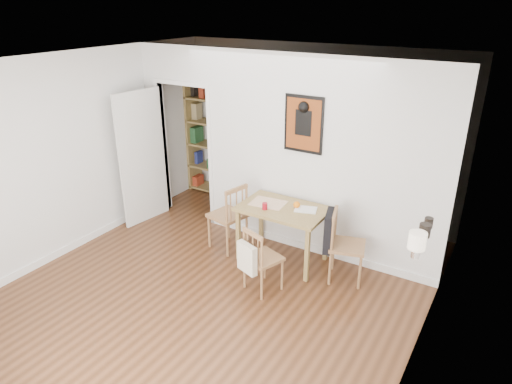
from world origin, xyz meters
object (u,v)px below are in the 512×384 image
Objects in this scene: notebook at (306,209)px; ceramic_jar_b at (429,223)px; mantel_lamp at (417,242)px; bookshelf at (212,134)px; orange_fruit at (297,205)px; ceramic_jar_a at (425,230)px; chair_right at (346,245)px; red_glass at (265,206)px; fireplace at (415,288)px; chair_left at (228,216)px; dining_table at (283,214)px; chair_front at (262,259)px.

ceramic_jar_b is (1.53, -0.54, 0.45)m from notebook.
ceramic_jar_b is (-0.02, 0.62, -0.09)m from mantel_lamp.
bookshelf reaches higher than orange_fruit.
orange_fruit is at bearing 161.90° from ceramic_jar_b.
ceramic_jar_a is (1.66, -0.74, 0.43)m from orange_fruit.
orange_fruit is 2.11m from mantel_lamp.
chair_right reaches higher than red_glass.
bookshelf is at bearing 141.03° from red_glass.
chair_right is 1.19m from fireplace.
ceramic_jar_a is at bearing -12.23° from chair_left.
chair_right is at bearing 8.43° from red_glass.
fireplace reaches higher than chair_right.
red_glass is 0.36× the size of mantel_lamp.
fireplace is 1.74m from notebook.
ceramic_jar_a is at bearing -25.82° from notebook.
ceramic_jar_a is at bearing -27.85° from bookshelf.
ceramic_jar_b is at bearing -19.53° from notebook.
ceramic_jar_b is (-0.01, 0.25, 0.60)m from fireplace.
chair_left is 2.77m from ceramic_jar_a.
dining_table is 0.22m from orange_fruit.
ceramic_jar_b is (1.69, 0.25, 0.80)m from chair_front.
orange_fruit is (-1.67, 0.79, 0.18)m from fireplace.
bookshelf is 24.78× the size of red_glass.
chair_left is 3.49× the size of notebook.
red_glass is at bearing -151.25° from notebook.
bookshelf reaches higher than chair_front.
chair_left is 0.76× the size of fireplace.
mantel_lamp reaches higher than orange_fruit.
notebook is at bearing 9.58° from chair_left.
dining_table is at bearing 99.49° from chair_front.
mantel_lamp is at bearing -32.25° from bookshelf.
notebook is at bearing -29.11° from bookshelf.
ceramic_jar_a reaches higher than orange_fruit.
orange_fruit is at bearing 155.94° from ceramic_jar_a.
ceramic_jar_b is at bearing -25.56° from bookshelf.
fireplace is 0.78m from mantel_lamp.
chair_left is 0.45× the size of bookshelf.
bookshelf is at bearing 136.53° from chair_front.
mantel_lamp is at bearing -87.71° from ceramic_jar_b.
chair_left is at bearing 173.93° from red_glass.
red_glass is (-0.17, -0.16, 0.13)m from dining_table.
mantel_lamp is (0.01, -0.37, 0.69)m from fireplace.
dining_table is 4.66× the size of mantel_lamp.
dining_table is 4.07× the size of notebook.
fireplace reaches higher than dining_table.
notebook is (-0.59, 0.09, 0.29)m from chair_right.
notebook is 1.69m from ceramic_jar_b.
bookshelf is (-3.00, 1.44, 0.58)m from chair_right.
chair_right is (0.86, -0.01, -0.19)m from dining_table.
mantel_lamp is (3.97, -2.51, 0.26)m from bookshelf.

